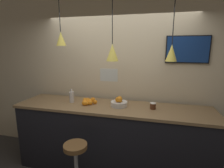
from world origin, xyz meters
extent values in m
cube|color=beige|center=(0.00, 1.08, 1.45)|extent=(8.00, 0.06, 2.90)
cube|color=black|center=(0.00, 0.61, 0.52)|extent=(3.01, 0.68, 1.05)
cube|color=olive|center=(0.00, 0.61, 1.07)|extent=(3.05, 0.72, 0.04)
cylinder|color=brown|center=(-0.31, -0.06, 0.74)|extent=(0.30, 0.30, 0.06)
cylinder|color=beige|center=(0.11, 0.63, 1.13)|extent=(0.26, 0.26, 0.07)
sphere|color=orange|center=(0.10, 0.60, 1.20)|extent=(0.08, 0.08, 0.08)
sphere|color=orange|center=(0.11, 0.65, 1.20)|extent=(0.08, 0.08, 0.08)
sphere|color=orange|center=(0.13, 0.60, 1.20)|extent=(0.08, 0.08, 0.08)
sphere|color=orange|center=(-0.46, 0.67, 1.12)|extent=(0.07, 0.07, 0.07)
sphere|color=orange|center=(-0.48, 0.68, 1.13)|extent=(0.08, 0.08, 0.08)
sphere|color=orange|center=(-0.35, 0.58, 1.13)|extent=(0.08, 0.08, 0.08)
sphere|color=orange|center=(-0.39, 0.54, 1.12)|extent=(0.07, 0.07, 0.07)
sphere|color=orange|center=(-0.45, 0.61, 1.13)|extent=(0.08, 0.08, 0.08)
sphere|color=orange|center=(-0.29, 0.64, 1.12)|extent=(0.07, 0.07, 0.07)
sphere|color=orange|center=(-0.40, 0.62, 1.13)|extent=(0.08, 0.08, 0.08)
sphere|color=orange|center=(-0.38, 0.65, 1.13)|extent=(0.08, 0.08, 0.08)
sphere|color=orange|center=(-0.43, 0.53, 1.13)|extent=(0.08, 0.08, 0.08)
sphere|color=orange|center=(-0.36, 0.75, 1.13)|extent=(0.07, 0.07, 0.07)
sphere|color=orange|center=(-0.43, 0.68, 1.13)|extent=(0.08, 0.08, 0.08)
sphere|color=orange|center=(-0.40, 0.62, 1.12)|extent=(0.07, 0.07, 0.07)
sphere|color=orange|center=(-0.41, 0.64, 1.13)|extent=(0.08, 0.08, 0.08)
cylinder|color=silver|center=(-0.69, 0.63, 1.18)|extent=(0.08, 0.08, 0.18)
cylinder|color=silver|center=(-0.69, 0.63, 1.29)|extent=(0.03, 0.03, 0.04)
cylinder|color=#562D19|center=(0.62, 0.63, 1.13)|extent=(0.08, 0.08, 0.08)
cylinder|color=white|center=(0.62, 0.63, 1.18)|extent=(0.09, 0.09, 0.01)
cylinder|color=black|center=(-0.83, 0.64, 2.51)|extent=(0.01, 0.01, 0.58)
cone|color=#EAD14C|center=(-0.83, 0.64, 2.11)|extent=(0.15, 0.15, 0.21)
sphere|color=#F9EFCC|center=(-0.83, 0.64, 2.03)|extent=(0.04, 0.04, 0.04)
cylinder|color=black|center=(0.00, 0.64, 2.42)|extent=(0.01, 0.01, 0.77)
cone|color=#EAD14C|center=(0.00, 0.64, 1.91)|extent=(0.18, 0.18, 0.25)
sphere|color=#F9EFCC|center=(0.00, 0.64, 1.80)|extent=(0.04, 0.04, 0.04)
cylinder|color=black|center=(0.83, 0.64, 2.41)|extent=(0.01, 0.01, 0.78)
cone|color=#EAD14C|center=(0.83, 0.64, 1.91)|extent=(0.15, 0.15, 0.23)
sphere|color=#F9EFCC|center=(0.83, 0.64, 1.81)|extent=(0.04, 0.04, 0.04)
cube|color=black|center=(1.09, 1.03, 1.95)|extent=(0.64, 0.04, 0.42)
cube|color=navy|center=(1.09, 1.02, 1.95)|extent=(0.61, 0.01, 0.39)
cube|color=white|center=(0.03, 0.33, 1.62)|extent=(0.24, 0.01, 0.17)
camera|label=1|loc=(0.63, -1.89, 1.99)|focal=28.00mm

